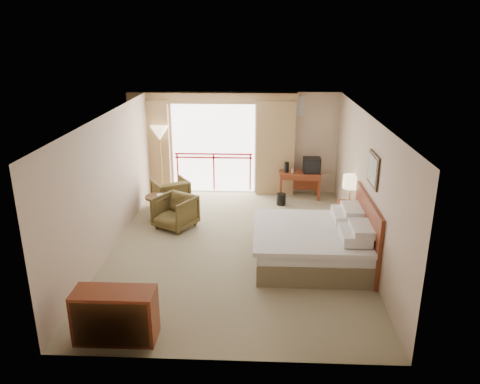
{
  "coord_description": "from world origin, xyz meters",
  "views": [
    {
      "loc": [
        0.47,
        -8.68,
        4.2
      ],
      "look_at": [
        0.05,
        0.4,
        1.04
      ],
      "focal_mm": 35.0,
      "sensor_mm": 36.0,
      "label": 1
    }
  ],
  "objects_px": {
    "table_lamp": "(351,182)",
    "armchair_far": "(171,207)",
    "bed": "(314,244)",
    "nightstand": "(348,217)",
    "tv": "(312,165)",
    "wastebasket": "(281,199)",
    "desk": "(299,177)",
    "floor_lamp": "(160,136)",
    "armchair_near": "(176,227)",
    "dresser": "(115,315)",
    "side_table": "(158,204)"
  },
  "relations": [
    {
      "from": "desk",
      "to": "table_lamp",
      "type": "bearing_deg",
      "value": -67.58
    },
    {
      "from": "desk",
      "to": "wastebasket",
      "type": "relative_size",
      "value": 3.65
    },
    {
      "from": "desk",
      "to": "dresser",
      "type": "height_order",
      "value": "dresser"
    },
    {
      "from": "armchair_far",
      "to": "side_table",
      "type": "distance_m",
      "value": 0.96
    },
    {
      "from": "armchair_near",
      "to": "nightstand",
      "type": "bearing_deg",
      "value": 29.35
    },
    {
      "from": "wastebasket",
      "to": "side_table",
      "type": "xyz_separation_m",
      "value": [
        -2.89,
        -1.18,
        0.26
      ]
    },
    {
      "from": "bed",
      "to": "armchair_far",
      "type": "xyz_separation_m",
      "value": [
        -3.25,
        2.75,
        -0.38
      ]
    },
    {
      "from": "desk",
      "to": "armchair_far",
      "type": "relative_size",
      "value": 1.32
    },
    {
      "from": "dresser",
      "to": "desk",
      "type": "bearing_deg",
      "value": 63.79
    },
    {
      "from": "wastebasket",
      "to": "armchair_far",
      "type": "bearing_deg",
      "value": -173.25
    },
    {
      "from": "desk",
      "to": "nightstand",
      "type": "bearing_deg",
      "value": -68.06
    },
    {
      "from": "bed",
      "to": "armchair_near",
      "type": "xyz_separation_m",
      "value": [
        -2.92,
        1.53,
        -0.38
      ]
    },
    {
      "from": "side_table",
      "to": "dresser",
      "type": "distance_m",
      "value": 4.4
    },
    {
      "from": "bed",
      "to": "nightstand",
      "type": "distance_m",
      "value": 1.75
    },
    {
      "from": "bed",
      "to": "armchair_near",
      "type": "distance_m",
      "value": 3.31
    },
    {
      "from": "side_table",
      "to": "floor_lamp",
      "type": "distance_m",
      "value": 2.21
    },
    {
      "from": "side_table",
      "to": "floor_lamp",
      "type": "height_order",
      "value": "floor_lamp"
    },
    {
      "from": "bed",
      "to": "dresser",
      "type": "relative_size",
      "value": 1.84
    },
    {
      "from": "tv",
      "to": "floor_lamp",
      "type": "height_order",
      "value": "floor_lamp"
    },
    {
      "from": "side_table",
      "to": "bed",
      "type": "bearing_deg",
      "value": -29.22
    },
    {
      "from": "tv",
      "to": "bed",
      "type": "bearing_deg",
      "value": -77.07
    },
    {
      "from": "bed",
      "to": "desk",
      "type": "bearing_deg",
      "value": 90.07
    },
    {
      "from": "wastebasket",
      "to": "armchair_near",
      "type": "bearing_deg",
      "value": -147.39
    },
    {
      "from": "nightstand",
      "to": "tv",
      "type": "distance_m",
      "value": 2.28
    },
    {
      "from": "table_lamp",
      "to": "armchair_far",
      "type": "relative_size",
      "value": 0.74
    },
    {
      "from": "armchair_far",
      "to": "side_table",
      "type": "height_order",
      "value": "side_table"
    },
    {
      "from": "desk",
      "to": "side_table",
      "type": "height_order",
      "value": "desk"
    },
    {
      "from": "wastebasket",
      "to": "armchair_near",
      "type": "xyz_separation_m",
      "value": [
        -2.42,
        -1.55,
        -0.15
      ]
    },
    {
      "from": "dresser",
      "to": "tv",
      "type": "bearing_deg",
      "value": 61.38
    },
    {
      "from": "bed",
      "to": "tv",
      "type": "relative_size",
      "value": 4.85
    },
    {
      "from": "tv",
      "to": "wastebasket",
      "type": "xyz_separation_m",
      "value": [
        -0.79,
        -0.54,
        -0.75
      ]
    },
    {
      "from": "armchair_far",
      "to": "wastebasket",
      "type": "bearing_deg",
      "value": 155.67
    },
    {
      "from": "floor_lamp",
      "to": "dresser",
      "type": "relative_size",
      "value": 1.62
    },
    {
      "from": "floor_lamp",
      "to": "side_table",
      "type": "bearing_deg",
      "value": -81.74
    },
    {
      "from": "desk",
      "to": "armchair_near",
      "type": "distance_m",
      "value": 3.66
    },
    {
      "from": "desk",
      "to": "tv",
      "type": "xyz_separation_m",
      "value": [
        0.3,
        -0.05,
        0.35
      ]
    },
    {
      "from": "floor_lamp",
      "to": "desk",
      "type": "bearing_deg",
      "value": -1.08
    },
    {
      "from": "tv",
      "to": "dresser",
      "type": "xyz_separation_m",
      "value": [
        -3.35,
        -6.11,
        -0.51
      ]
    },
    {
      "from": "armchair_far",
      "to": "armchair_near",
      "type": "height_order",
      "value": "armchair_far"
    },
    {
      "from": "armchair_far",
      "to": "dresser",
      "type": "relative_size",
      "value": 0.71
    },
    {
      "from": "tv",
      "to": "dresser",
      "type": "distance_m",
      "value": 6.99
    },
    {
      "from": "tv",
      "to": "armchair_near",
      "type": "relative_size",
      "value": 0.54
    },
    {
      "from": "armchair_near",
      "to": "floor_lamp",
      "type": "relative_size",
      "value": 0.43
    },
    {
      "from": "table_lamp",
      "to": "desk",
      "type": "distance_m",
      "value": 2.38
    },
    {
      "from": "side_table",
      "to": "table_lamp",
      "type": "bearing_deg",
      "value": -4.66
    },
    {
      "from": "nightstand",
      "to": "table_lamp",
      "type": "bearing_deg",
      "value": 87.72
    },
    {
      "from": "bed",
      "to": "nightstand",
      "type": "bearing_deg",
      "value": 58.62
    },
    {
      "from": "wastebasket",
      "to": "armchair_near",
      "type": "relative_size",
      "value": 0.36
    },
    {
      "from": "nightstand",
      "to": "floor_lamp",
      "type": "xyz_separation_m",
      "value": [
        -4.57,
        2.25,
        1.28
      ]
    },
    {
      "from": "nightstand",
      "to": "armchair_near",
      "type": "height_order",
      "value": "nightstand"
    }
  ]
}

